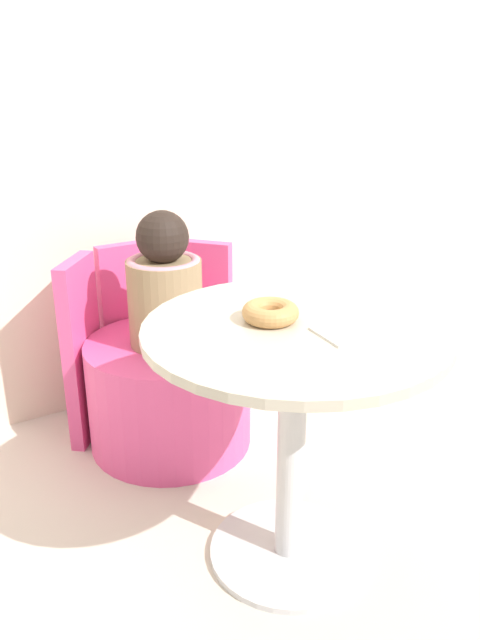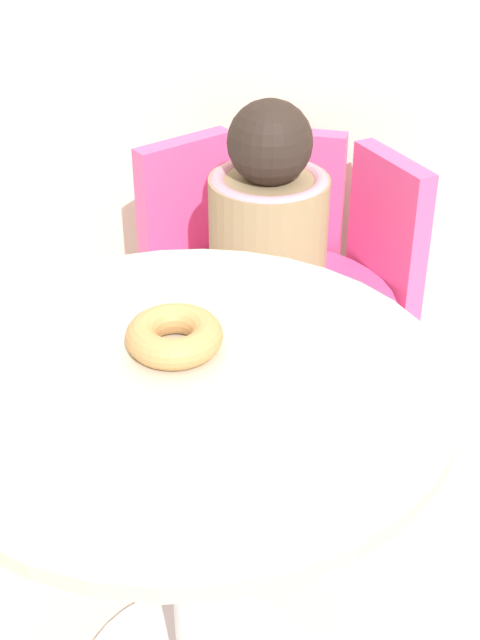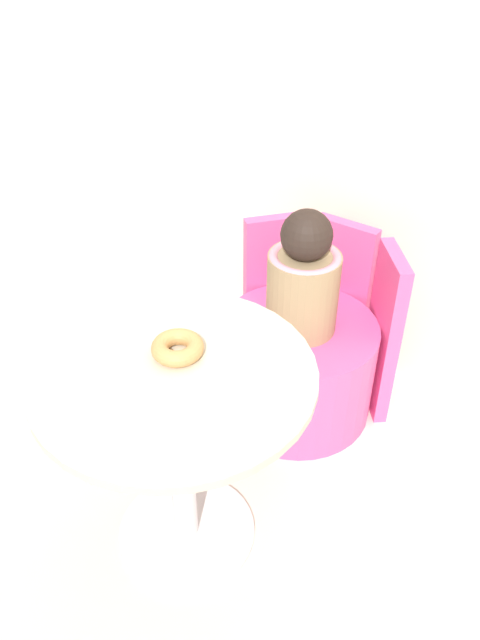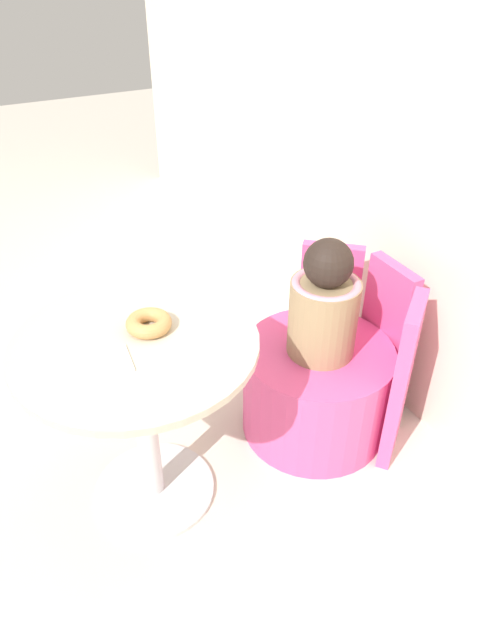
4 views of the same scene
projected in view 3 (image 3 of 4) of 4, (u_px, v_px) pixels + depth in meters
name	position (u px, v px, depth m)	size (l,w,h in m)	color
ground_plane	(193.00, 521.00, 2.09)	(12.00, 12.00, 0.00)	beige
back_wall	(385.00, 73.00, 2.12)	(6.00, 0.06, 2.40)	beige
round_table	(178.00, 420.00, 1.74)	(0.76, 0.76, 0.71)	silver
tub_chair	(297.00, 367.00, 2.42)	(0.59, 0.59, 0.40)	#E54C8C
booth_backrest	(331.00, 307.00, 2.49)	(0.69, 0.25, 0.69)	#E54C8C
child_figure	(304.00, 279.00, 2.17)	(0.26, 0.26, 0.47)	#937A56
donut	(178.00, 348.00, 1.68)	(0.14, 0.14, 0.05)	tan
paper_napkin	(169.00, 404.00, 1.53)	(0.14, 0.14, 0.01)	white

